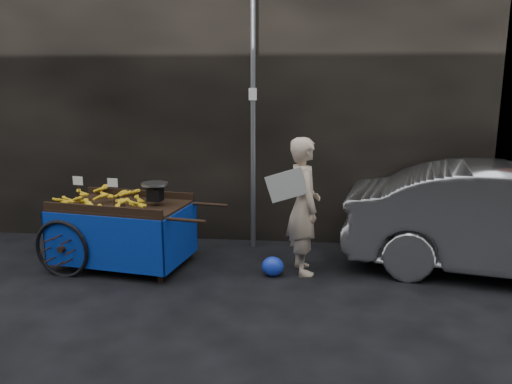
# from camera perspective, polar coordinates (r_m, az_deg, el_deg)

# --- Properties ---
(ground) EXTENTS (80.00, 80.00, 0.00)m
(ground) POSITION_cam_1_polar(r_m,az_deg,el_deg) (6.89, -3.99, -9.49)
(ground) COLOR black
(ground) RESTS_ON ground
(building_wall) EXTENTS (13.50, 2.00, 5.00)m
(building_wall) POSITION_cam_1_polar(r_m,az_deg,el_deg) (8.94, 1.17, 11.92)
(building_wall) COLOR black
(building_wall) RESTS_ON ground
(street_pole) EXTENTS (0.12, 0.10, 4.00)m
(street_pole) POSITION_cam_1_polar(r_m,az_deg,el_deg) (7.67, -0.33, 8.18)
(street_pole) COLOR slate
(street_pole) RESTS_ON ground
(banana_cart) EXTENTS (2.57, 1.48, 1.32)m
(banana_cart) POSITION_cam_1_polar(r_m,az_deg,el_deg) (7.27, -15.41, -2.02)
(banana_cart) COLOR black
(banana_cart) RESTS_ON ground
(vendor) EXTENTS (0.83, 0.77, 1.87)m
(vendor) POSITION_cam_1_polar(r_m,az_deg,el_deg) (6.77, 5.47, -1.60)
(vendor) COLOR #C7AE94
(vendor) RESTS_ON ground
(plastic_bag) EXTENTS (0.30, 0.24, 0.27)m
(plastic_bag) POSITION_cam_1_polar(r_m,az_deg,el_deg) (6.82, 1.93, -8.50)
(plastic_bag) COLOR #1A36C9
(plastic_bag) RESTS_ON ground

